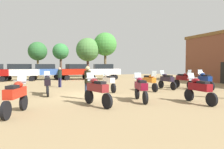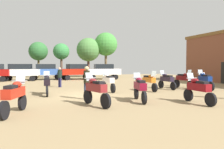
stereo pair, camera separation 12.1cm
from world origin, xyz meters
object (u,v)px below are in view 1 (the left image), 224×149
object	(u,v)px
motorcycle_13	(141,87)
tree_2	(38,51)
motorcycle_5	(167,80)
car_2	(76,70)
person_2	(60,76)
tree_6	(61,52)
motorcycle_3	(184,79)
tree_4	(88,50)
motorcycle_11	(47,83)
motorcycle_2	(108,81)
motorcycle_4	(149,81)
tree_1	(105,44)
motorcycle_8	(16,95)
car_6	(45,71)
motorcycle_7	(205,80)
motorcycle_12	(97,90)
car_1	(20,71)
person_1	(88,80)
car_3	(103,70)
motorcycle_10	(199,89)

from	to	relation	value
motorcycle_13	tree_2	distance (m)	23.67
motorcycle_5	car_2	size ratio (longest dim) A/B	0.47
car_2	person_2	bearing A→B (deg)	151.21
motorcycle_13	tree_6	world-z (taller)	tree_6
motorcycle_3	tree_4	xyz separation A→B (m)	(-3.82, 17.59, 3.44)
person_2	tree_2	xyz separation A→B (m)	(-1.83, 14.49, 2.89)
motorcycle_11	motorcycle_2	bearing A→B (deg)	6.50
motorcycle_4	tree_1	size ratio (longest dim) A/B	0.31
motorcycle_8	car_6	size ratio (longest dim) A/B	0.50
motorcycle_7	tree_2	distance (m)	23.48
motorcycle_12	car_6	world-z (taller)	car_6
motorcycle_8	tree_1	bearing A→B (deg)	81.94
motorcycle_2	motorcycle_5	distance (m)	4.80
tree_4	tree_1	bearing A→B (deg)	-4.22
motorcycle_7	motorcycle_13	distance (m)	7.52
tree_6	motorcycle_5	bearing A→B (deg)	-69.37
motorcycle_3	tree_4	size ratio (longest dim) A/B	0.36
motorcycle_3	motorcycle_11	distance (m)	10.34
motorcycle_5	car_1	distance (m)	17.34
car_1	person_2	xyz separation A→B (m)	(3.79, -8.85, -0.20)
tree_6	car_2	bearing A→B (deg)	-69.36
motorcycle_4	tree_1	xyz separation A→B (m)	(2.19, 17.78, 4.34)
car_6	motorcycle_2	bearing A→B (deg)	-166.01
tree_1	tree_6	bearing A→B (deg)	179.68
tree_2	tree_4	size ratio (longest dim) A/B	0.88
car_1	motorcycle_3	bearing A→B (deg)	-126.46
motorcycle_5	person_1	distance (m)	7.53
motorcycle_7	car_1	xyz separation A→B (m)	(-14.02, 14.27, 0.43)
motorcycle_3	motorcycle_5	distance (m)	1.41
motorcycle_7	tree_2	size ratio (longest dim) A/B	0.41
motorcycle_2	car_3	distance (m)	12.62
tree_2	tree_4	bearing A→B (deg)	-9.42
motorcycle_3	motorcycle_5	xyz separation A→B (m)	(-1.38, 0.25, -0.03)
car_6	motorcycle_8	bearing A→B (deg)	173.73
motorcycle_13	person_2	xyz separation A→B (m)	(-3.32, 8.40, 0.25)
car_3	person_2	distance (m)	10.28
motorcycle_11	person_2	distance (m)	4.61
motorcycle_10	tree_6	size ratio (longest dim) A/B	0.43
motorcycle_5	motorcycle_13	distance (m)	6.25
car_6	tree_2	xyz separation A→B (m)	(-0.89, 4.56, 2.70)
motorcycle_13	car_6	world-z (taller)	car_6
motorcycle_5	motorcycle_12	distance (m)	8.43
car_2	car_6	distance (m)	3.93
motorcycle_8	tree_2	bearing A→B (deg)	105.52
motorcycle_4	motorcycle_12	xyz separation A→B (m)	(-5.03, -4.17, 0.02)
person_1	person_2	world-z (taller)	person_1
motorcycle_2	car_6	bearing A→B (deg)	101.23
car_1	person_1	distance (m)	16.44
motorcycle_8	motorcycle_10	world-z (taller)	motorcycle_8
motorcycle_4	motorcycle_11	distance (m)	7.06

